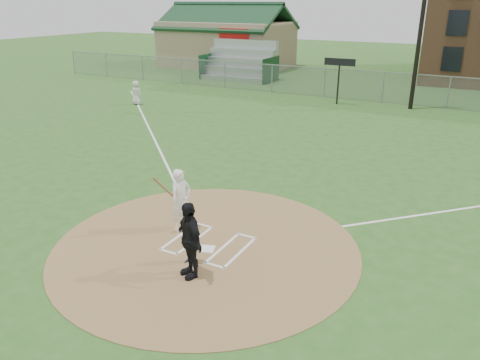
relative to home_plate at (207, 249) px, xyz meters
The scene contains 13 objects.
ground 0.20m from the home_plate, 130.08° to the left, with size 140.00×140.00×0.00m, color #2A571E.
dirt_circle 0.19m from the home_plate, 130.08° to the left, with size 8.40×8.40×0.02m, color #967547.
home_plate is the anchor object (origin of this frame).
foul_line_third 12.92m from the home_plate, 134.93° to the left, with size 0.10×24.00×0.01m, color white.
catcher 0.90m from the home_plate, 86.00° to the right, with size 0.47×0.37×0.97m, color gray.
umpire 1.62m from the home_plate, 76.03° to the right, with size 1.15×0.48×1.96m, color black.
ondeck_player 19.94m from the home_plate, 135.04° to the left, with size 0.75×0.49×1.53m, color silver.
batters_boxes 0.32m from the home_plate, 112.64° to the left, with size 2.08×1.88×0.01m.
batter_at_plate 1.72m from the home_plate, 151.81° to the left, with size 0.84×1.04×1.88m.
outfield_fence 22.17m from the home_plate, 90.32° to the left, with size 56.08×0.08×2.03m.
bleachers 29.48m from the home_plate, 116.48° to the left, with size 6.08×3.20×3.20m.
clubhouse 37.85m from the home_plate, 118.67° to the left, with size 12.20×8.71×6.23m.
scoreboard_sign 20.65m from the home_plate, 97.35° to the left, with size 2.00×0.10×2.93m.
Camera 1 is at (6.18, -9.61, 6.37)m, focal length 35.00 mm.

